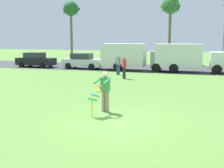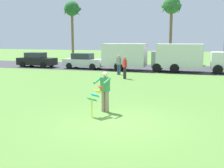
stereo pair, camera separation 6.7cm
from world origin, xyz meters
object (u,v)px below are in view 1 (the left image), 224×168
at_px(parked_car_silver, 83,61).
at_px(person_kite_flyer, 105,90).
at_px(parked_car_black, 36,60).
at_px(palm_tree_left_near, 71,11).
at_px(parked_truck_grey_van, 132,56).
at_px(kite_held, 95,97).
at_px(parked_truck_white_box, 188,57).
at_px(palm_tree_right_near, 171,8).
at_px(person_walker_near, 124,67).
at_px(streetlight_pole, 224,31).
at_px(person_walker_far, 118,64).

bearing_deg(parked_car_silver, person_kite_flyer, -64.20).
bearing_deg(parked_car_silver, parked_car_black, -180.00).
bearing_deg(palm_tree_left_near, parked_truck_grey_van, -42.83).
relative_size(parked_car_silver, palm_tree_left_near, 0.51).
distance_m(kite_held, parked_truck_white_box, 16.57).
bearing_deg(person_kite_flyer, palm_tree_right_near, 88.73).
distance_m(person_kite_flyer, kite_held, 0.80).
bearing_deg(parked_truck_grey_van, palm_tree_right_near, 72.29).
xyz_separation_m(parked_truck_grey_van, person_walker_near, (0.68, -5.79, -0.48)).
bearing_deg(person_kite_flyer, streetlight_pole, 73.68).
xyz_separation_m(parked_car_silver, palm_tree_left_near, (-6.09, 10.47, 6.21)).
height_order(person_kite_flyer, parked_car_silver, person_kite_flyer).
xyz_separation_m(kite_held, streetlight_pole, (6.83, 23.51, 3.18)).
xyz_separation_m(person_walker_near, person_walker_far, (-1.09, 2.21, 0.00)).
xyz_separation_m(kite_held, parked_car_silver, (-7.32, 16.25, -0.04)).
height_order(parked_car_silver, streetlight_pole, streetlight_pole).
bearing_deg(palm_tree_right_near, streetlight_pole, -14.21).
bearing_deg(parked_car_silver, parked_truck_grey_van, -0.02).
distance_m(parked_car_black, palm_tree_left_near, 12.18).
bearing_deg(person_walker_near, parked_car_black, 153.19).
relative_size(kite_held, person_walker_near, 0.69).
height_order(parked_truck_white_box, streetlight_pole, streetlight_pole).
distance_m(parked_car_silver, parked_truck_grey_van, 5.24).
relative_size(parked_car_black, palm_tree_left_near, 0.51).
bearing_deg(person_walker_near, streetlight_pole, 57.66).
distance_m(parked_truck_white_box, palm_tree_left_near, 20.38).
xyz_separation_m(palm_tree_left_near, streetlight_pole, (20.24, -3.21, -2.98)).
relative_size(parked_truck_grey_van, person_walker_near, 3.88).
bearing_deg(parked_car_black, person_walker_near, -26.81).
bearing_deg(person_kite_flyer, parked_truck_white_box, 79.02).
bearing_deg(person_walker_far, palm_tree_right_near, 75.40).
xyz_separation_m(kite_held, parked_truck_white_box, (3.17, 16.25, 0.59)).
height_order(palm_tree_left_near, palm_tree_right_near, palm_tree_left_near).
bearing_deg(kite_held, person_kite_flyer, 77.63).
bearing_deg(person_walker_far, parked_truck_white_box, 32.17).
bearing_deg(kite_held, streetlight_pole, 73.80).
relative_size(parked_car_silver, parked_truck_grey_van, 0.63).
relative_size(parked_car_black, parked_truck_grey_van, 0.63).
distance_m(parked_car_black, parked_car_silver, 5.58).
height_order(person_kite_flyer, palm_tree_left_near, palm_tree_left_near).
distance_m(person_walker_near, person_walker_far, 2.46).
distance_m(parked_car_black, parked_truck_grey_van, 10.80).
bearing_deg(kite_held, palm_tree_right_near, 88.39).
bearing_deg(parked_truck_white_box, parked_truck_grey_van, -179.99).
height_order(kite_held, palm_tree_left_near, palm_tree_left_near).
xyz_separation_m(streetlight_pole, person_walker_far, (-9.35, -10.84, -3.06)).
distance_m(parked_car_silver, palm_tree_right_near, 13.35).
bearing_deg(parked_truck_grey_van, streetlight_pole, 39.10).
bearing_deg(parked_truck_white_box, palm_tree_right_near, 105.63).
bearing_deg(palm_tree_left_near, palm_tree_right_near, -6.70).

